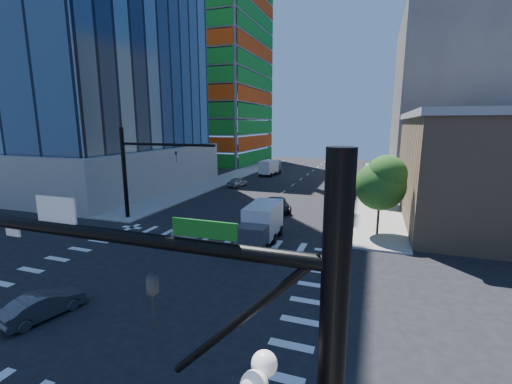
% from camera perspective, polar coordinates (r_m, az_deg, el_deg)
% --- Properties ---
extents(ground, '(160.00, 160.00, 0.00)m').
position_cam_1_polar(ground, '(22.05, -16.30, -14.53)').
color(ground, black).
rests_on(ground, ground).
extents(road_markings, '(20.00, 20.00, 0.01)m').
position_cam_1_polar(road_markings, '(22.05, -16.30, -14.52)').
color(road_markings, silver).
rests_on(road_markings, ground).
extents(sidewalk_ne, '(5.00, 60.00, 0.15)m').
position_cam_1_polar(sidewalk_ne, '(56.77, 19.51, 1.14)').
color(sidewalk_ne, gray).
rests_on(sidewalk_ne, ground).
extents(sidewalk_nw, '(5.00, 60.00, 0.15)m').
position_cam_1_polar(sidewalk_nw, '(61.79, -4.33, 2.54)').
color(sidewalk_nw, gray).
rests_on(sidewalk_nw, ground).
extents(construction_building, '(25.16, 34.50, 70.60)m').
position_cam_1_polar(construction_building, '(88.59, -8.03, 21.04)').
color(construction_building, gray).
rests_on(construction_building, ground).
extents(bg_building_ne, '(24.00, 30.00, 28.00)m').
position_cam_1_polar(bg_building_ne, '(72.72, 32.06, 13.21)').
color(bg_building_ne, '#5C5653').
rests_on(bg_building_ne, ground).
extents(signal_mast_nw, '(10.20, 0.40, 9.00)m').
position_cam_1_polar(signal_mast_nw, '(35.37, -19.30, 4.25)').
color(signal_mast_nw, black).
rests_on(signal_mast_nw, sidewalk_nw).
extents(tree_south, '(4.16, 4.16, 6.82)m').
position_cam_1_polar(tree_south, '(30.28, 20.31, 1.55)').
color(tree_south, '#382316').
rests_on(tree_south, sidewalk_ne).
extents(tree_north, '(3.54, 3.52, 5.78)m').
position_cam_1_polar(tree_north, '(42.26, 20.43, 3.16)').
color(tree_north, '#382316').
rests_on(tree_north, sidewalk_ne).
extents(car_nb_far, '(4.34, 5.74, 1.45)m').
position_cam_1_polar(car_nb_far, '(37.68, 3.63, -2.11)').
color(car_nb_far, black).
rests_on(car_nb_far, ground).
extents(car_sb_near, '(4.17, 5.69, 1.53)m').
position_cam_1_polar(car_sb_near, '(29.95, -11.49, -5.78)').
color(car_sb_near, silver).
rests_on(car_sb_near, ground).
extents(car_sb_mid, '(2.23, 4.31, 1.40)m').
position_cam_1_polar(car_sb_mid, '(52.33, -3.09, 1.66)').
color(car_sb_mid, '#9B9EA2').
rests_on(car_sb_mid, ground).
extents(car_sb_cross, '(2.22, 4.08, 1.27)m').
position_cam_1_polar(car_sb_cross, '(20.69, -31.87, -15.70)').
color(car_sb_cross, '#454549').
rests_on(car_sb_cross, ground).
extents(box_truck_near, '(2.73, 5.91, 3.04)m').
position_cam_1_polar(box_truck_near, '(27.35, 0.71, -5.92)').
color(box_truck_near, black).
rests_on(box_truck_near, ground).
extents(box_truck_far, '(2.95, 5.68, 2.86)m').
position_cam_1_polar(box_truck_far, '(64.02, 2.45, 3.94)').
color(box_truck_far, black).
rests_on(box_truck_far, ground).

